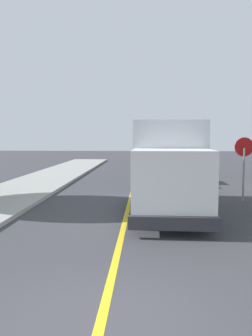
# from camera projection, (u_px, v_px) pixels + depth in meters

# --- Properties ---
(ground_plane) EXTENTS (120.00, 120.00, 0.00)m
(ground_plane) POSITION_uv_depth(u_px,v_px,m) (101.00, 322.00, 5.11)
(ground_plane) COLOR #38383D
(centre_line_yellow) EXTENTS (0.16, 56.00, 0.01)m
(centre_line_yellow) POSITION_uv_depth(u_px,v_px,m) (130.00, 199.00, 15.05)
(centre_line_yellow) COLOR gold
(centre_line_yellow) RESTS_ON ground
(box_truck) EXTENTS (2.56, 7.23, 3.20)m
(box_truck) POSITION_uv_depth(u_px,v_px,m) (168.00, 161.00, 12.90)
(box_truck) COLOR silver
(box_truck) RESTS_ON ground
(parked_car_near) EXTENTS (1.87, 4.43, 1.67)m
(parked_car_near) POSITION_uv_depth(u_px,v_px,m) (175.00, 169.00, 20.49)
(parked_car_near) COLOR #2D4793
(parked_car_near) RESTS_ON ground
(parked_car_mid) EXTENTS (1.99, 4.47, 1.67)m
(parked_car_mid) POSITION_uv_depth(u_px,v_px,m) (164.00, 161.00, 27.09)
(parked_car_mid) COLOR silver
(parked_car_mid) RESTS_ON ground
(parked_car_far) EXTENTS (1.95, 4.46, 1.67)m
(parked_car_far) POSITION_uv_depth(u_px,v_px,m) (162.00, 156.00, 33.41)
(parked_car_far) COLOR maroon
(parked_car_far) RESTS_ON ground
(parked_car_furthest) EXTENTS (1.99, 4.47, 1.67)m
(parked_car_furthest) POSITION_uv_depth(u_px,v_px,m) (154.00, 153.00, 39.78)
(parked_car_furthest) COLOR black
(parked_car_furthest) RESTS_ON ground
(stop_sign) EXTENTS (0.80, 0.10, 2.65)m
(stop_sign) POSITION_uv_depth(u_px,v_px,m) (244.00, 157.00, 14.45)
(stop_sign) COLOR gray
(stop_sign) RESTS_ON ground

